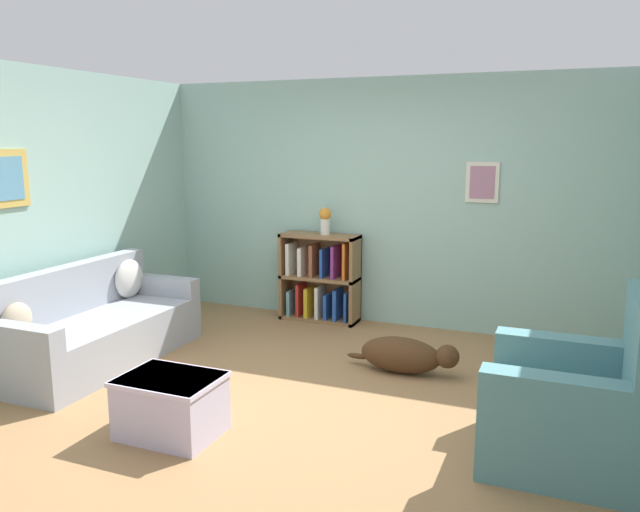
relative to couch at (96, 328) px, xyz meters
The scene contains 9 objects.
ground_plane 2.06m from the couch, ahead, with size 14.00×14.00×0.00m, color #997047.
wall_back 3.15m from the couch, 47.05° to the left, with size 5.60×0.13×2.60m.
wall_left 1.13m from the couch, behind, with size 0.13×5.00×2.60m.
couch is the anchor object (origin of this frame).
bookshelf 2.40m from the couch, 55.49° to the left, with size 0.86×0.31×0.96m.
recliner_chair 4.02m from the couch, ahead, with size 0.97×0.95×1.09m.
coffee_table 1.74m from the couch, 32.51° to the right, with size 0.66×0.50×0.41m.
dog 2.76m from the couch, 16.09° to the left, with size 1.00×0.28×0.31m.
vase 2.56m from the couch, 53.90° to the left, with size 0.13×0.13×0.29m.
Camera 1 is at (1.85, -4.13, 1.97)m, focal length 35.00 mm.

